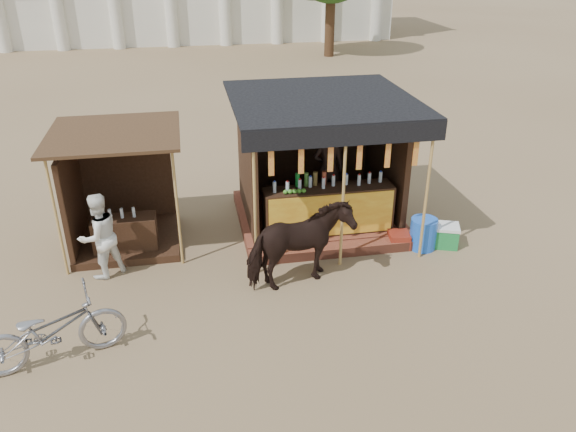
% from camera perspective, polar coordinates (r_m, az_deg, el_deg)
% --- Properties ---
extents(ground, '(120.00, 120.00, 0.00)m').
position_cam_1_polar(ground, '(9.33, 1.84, -10.41)').
color(ground, '#846B4C').
rests_on(ground, ground).
extents(main_stall, '(3.60, 3.61, 2.78)m').
position_cam_1_polar(main_stall, '(11.88, 3.27, 3.83)').
color(main_stall, brown).
rests_on(main_stall, ground).
extents(secondary_stall, '(2.40, 2.40, 2.38)m').
position_cam_1_polar(secondary_stall, '(11.63, -17.07, 1.15)').
color(secondary_stall, '#372014').
rests_on(secondary_stall, ground).
extents(cow, '(2.01, 1.34, 1.56)m').
position_cam_1_polar(cow, '(9.76, 1.20, -3.11)').
color(cow, black).
rests_on(cow, ground).
extents(motorbike, '(2.19, 1.25, 1.09)m').
position_cam_1_polar(motorbike, '(8.87, -22.87, -10.67)').
color(motorbike, gray).
rests_on(motorbike, ground).
extents(bystander, '(1.00, 0.96, 1.62)m').
position_cam_1_polar(bystander, '(10.58, -18.61, -1.95)').
color(bystander, white).
rests_on(bystander, ground).
extents(blue_barrel, '(0.63, 0.63, 0.64)m').
position_cam_1_polar(blue_barrel, '(11.47, 13.57, -1.75)').
color(blue_barrel, blue).
rests_on(blue_barrel, ground).
extents(red_crate, '(0.45, 0.46, 0.31)m').
position_cam_1_polar(red_crate, '(11.47, 11.18, -2.40)').
color(red_crate, maroon).
rests_on(red_crate, ground).
extents(cooler, '(0.75, 0.63, 0.46)m').
position_cam_1_polar(cooler, '(11.69, 15.35, -1.89)').
color(cooler, '#1C7F39').
rests_on(cooler, ground).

